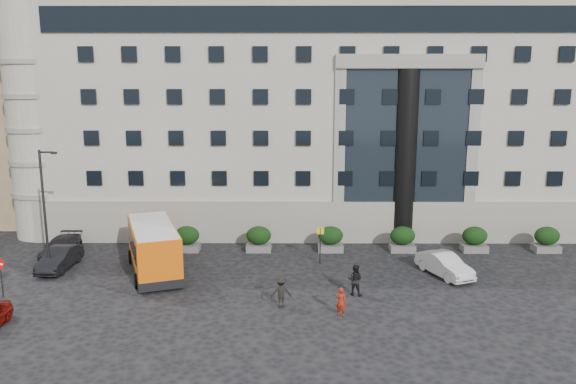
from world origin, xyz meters
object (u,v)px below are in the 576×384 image
at_px(hedge_c, 331,239).
at_px(pedestrian_c, 281,292).
at_px(minibus, 153,247).
at_px(parked_car_b, 60,258).
at_px(white_taxi, 444,265).
at_px(bus_stop_sign, 320,239).
at_px(hedge_b, 259,239).
at_px(hedge_a, 187,238).
at_px(red_truck, 55,216).
at_px(parked_car_d, 118,214).
at_px(parked_car_c, 61,247).
at_px(pedestrian_b, 355,280).
at_px(no_entry_sign, 0,270).
at_px(pedestrian_a, 341,302).
at_px(hedge_d, 403,239).
at_px(street_lamp, 45,207).
at_px(hedge_e, 475,239).
at_px(hedge_f, 547,239).

relative_size(hedge_c, pedestrian_c, 1.06).
height_order(minibus, parked_car_b, minibus).
distance_m(white_taxi, pedestrian_c, 11.45).
bearing_deg(bus_stop_sign, hedge_b, 146.93).
distance_m(hedge_a, bus_stop_sign, 9.94).
xyz_separation_m(minibus, red_truck, (-10.36, 9.69, -0.39)).
bearing_deg(parked_car_d, parked_car_c, -90.63).
xyz_separation_m(parked_car_d, pedestrian_b, (18.74, -16.56, 0.17)).
height_order(no_entry_sign, red_truck, red_truck).
bearing_deg(hedge_b, white_taxi, -22.85).
relative_size(bus_stop_sign, parked_car_d, 0.47).
relative_size(no_entry_sign, minibus, 0.29).
xyz_separation_m(bus_stop_sign, no_entry_sign, (-18.50, -6.04, -0.08)).
height_order(minibus, pedestrian_c, minibus).
xyz_separation_m(parked_car_d, pedestrian_a, (17.67, -19.50, 0.04)).
relative_size(hedge_d, parked_car_d, 0.34).
distance_m(hedge_b, street_lamp, 14.41).
xyz_separation_m(hedge_a, hedge_b, (5.20, 0.00, 0.00)).
height_order(hedge_a, parked_car_b, hedge_a).
distance_m(parked_car_c, parked_car_d, 9.53).
bearing_deg(hedge_c, hedge_e, 0.00).
bearing_deg(hedge_e, parked_car_d, 163.84).
bearing_deg(minibus, white_taxi, -21.27).
distance_m(hedge_b, hedge_e, 15.60).
bearing_deg(hedge_a, parked_car_b, -152.54).
bearing_deg(pedestrian_c, minibus, -39.95).
xyz_separation_m(hedge_d, parked_car_c, (-24.28, -1.26, -0.27)).
bearing_deg(parked_car_c, hedge_f, 1.83).
bearing_deg(hedge_f, parked_car_d, 166.25).
height_order(hedge_b, no_entry_sign, no_entry_sign).
bearing_deg(hedge_c, no_entry_sign, -155.51).
bearing_deg(parked_car_b, bus_stop_sign, 6.25).
bearing_deg(pedestrian_c, bus_stop_sign, -115.27).
xyz_separation_m(no_entry_sign, minibus, (7.72, 4.20, 0.09)).
distance_m(parked_car_b, pedestrian_a, 19.27).
relative_size(street_lamp, red_truck, 1.54).
xyz_separation_m(white_taxi, pedestrian_a, (-7.11, -6.21, 0.08)).
bearing_deg(parked_car_d, minibus, -57.67).
relative_size(hedge_c, pedestrian_a, 1.16).
distance_m(hedge_f, parked_car_d, 34.49).
distance_m(hedge_b, no_entry_sign, 16.74).
bearing_deg(pedestrian_b, white_taxi, -132.19).
relative_size(hedge_f, pedestrian_c, 1.06).
xyz_separation_m(hedge_d, minibus, (-16.88, -4.63, 0.82)).
distance_m(hedge_c, white_taxi, 8.56).
relative_size(parked_car_c, pedestrian_b, 2.46).
xyz_separation_m(hedge_b, parked_car_b, (-12.86, -3.98, -0.21)).
relative_size(red_truck, parked_car_d, 0.96).
xyz_separation_m(bus_stop_sign, white_taxi, (7.78, -2.29, -1.02)).
bearing_deg(no_entry_sign, hedge_a, 44.48).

